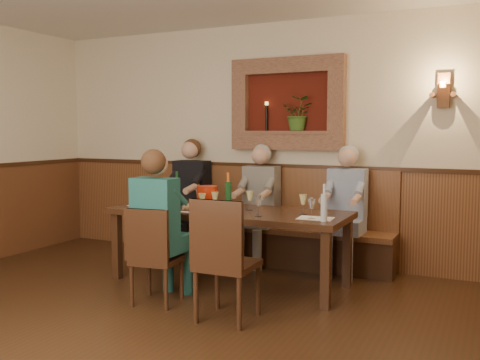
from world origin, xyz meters
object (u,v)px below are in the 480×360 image
object	(u,v)px
dining_table	(229,217)
wine_bottle_green_b	(177,192)
chair_near_left	(156,276)
person_chair_front	(161,239)
wine_bottle_green_a	(228,195)
spittoon_bucket	(207,198)
bench	(265,235)
person_bench_mid	(258,215)
chair_near_right	(226,285)
person_bench_left	(188,208)
person_bench_right	(345,221)
water_bottle	(324,207)

from	to	relation	value
dining_table	wine_bottle_green_b	world-z (taller)	wine_bottle_green_b
chair_near_left	person_chair_front	distance (m)	0.33
wine_bottle_green_a	spittoon_bucket	bearing A→B (deg)	-161.87
dining_table	spittoon_bucket	bearing A→B (deg)	-160.03
chair_near_left	wine_bottle_green_a	bearing A→B (deg)	63.36
bench	person_bench_mid	xyz separation A→B (m)	(-0.04, -0.10, 0.24)
chair_near_right	wine_bottle_green_a	size ratio (longest dim) A/B	2.70
person_bench_left	person_bench_mid	bearing A→B (deg)	0.11
chair_near_right	person_bench_right	bearing A→B (deg)	73.00
person_chair_front	person_bench_right	bearing A→B (deg)	52.00
wine_bottle_green_b	dining_table	bearing A→B (deg)	-0.55
wine_bottle_green_a	chair_near_left	bearing A→B (deg)	-108.60
dining_table	person_bench_left	xyz separation A→B (m)	(-0.98, 0.84, -0.08)
person_bench_mid	spittoon_bucket	size ratio (longest dim) A/B	5.84
person_bench_right	bench	bearing A→B (deg)	173.84
dining_table	wine_bottle_green_b	xyz separation A→B (m)	(-0.62, 0.01, 0.22)
bench	person_chair_front	distance (m)	1.76
wine_bottle_green_a	wine_bottle_green_b	world-z (taller)	wine_bottle_green_a
chair_near_right	person_bench_left	world-z (taller)	person_bench_left
dining_table	wine_bottle_green_b	distance (m)	0.65
dining_table	wine_bottle_green_a	distance (m)	0.23
spittoon_bucket	water_bottle	xyz separation A→B (m)	(1.27, -0.18, 0.01)
person_bench_left	water_bottle	world-z (taller)	person_bench_left
person_chair_front	person_bench_mid	bearing A→B (deg)	81.18
chair_near_left	person_chair_front	bearing A→B (deg)	83.61
person_bench_mid	wine_bottle_green_b	world-z (taller)	person_bench_mid
chair_near_left	wine_bottle_green_b	distance (m)	1.13
wine_bottle_green_a	water_bottle	size ratio (longest dim) A/B	1.13
person_bench_right	person_chair_front	world-z (taller)	person_bench_right
dining_table	chair_near_left	distance (m)	1.01
chair_near_left	person_bench_mid	world-z (taller)	person_bench_mid
person_bench_right	wine_bottle_green_b	xyz separation A→B (m)	(-1.58, -0.83, 0.32)
bench	person_bench_mid	size ratio (longest dim) A/B	2.16
person_chair_front	wine_bottle_green_b	world-z (taller)	person_chair_front
wine_bottle_green_a	bench	bearing A→B (deg)	89.82
chair_near_right	wine_bottle_green_a	bearing A→B (deg)	114.60
chair_near_right	person_bench_mid	distance (m)	1.90
spittoon_bucket	person_chair_front	bearing A→B (deg)	-97.07
person_bench_mid	water_bottle	bearing A→B (deg)	-44.67
person_chair_front	wine_bottle_green_b	xyz separation A→B (m)	(-0.32, 0.78, 0.33)
wine_bottle_green_b	person_chair_front	bearing A→B (deg)	-67.77
chair_near_right	person_bench_left	xyz separation A→B (m)	(-1.45, 1.80, 0.30)
spittoon_bucket	person_bench_mid	bearing A→B (deg)	79.84
person_bench_left	spittoon_bucket	world-z (taller)	person_bench_left
person_bench_right	wine_bottle_green_a	size ratio (longest dim) A/B	3.72
bench	person_chair_front	world-z (taller)	person_chair_front
bench	person_bench_left	distance (m)	1.02
person_chair_front	bench	bearing A→B (deg)	80.30
person_bench_right	wine_bottle_green_a	xyz separation A→B (m)	(-0.97, -0.85, 0.33)
bench	chair_near_left	distance (m)	1.83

